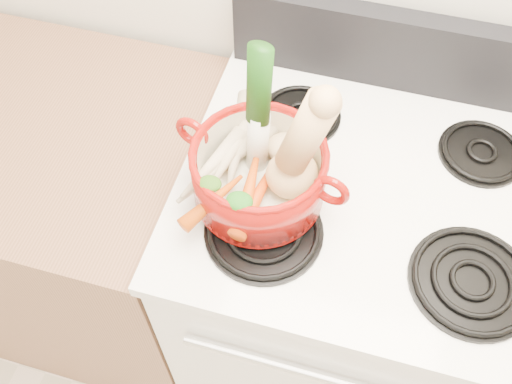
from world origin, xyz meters
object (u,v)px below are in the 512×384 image
(squash, at_px, (306,149))
(leek, at_px, (258,111))
(dutch_oven, at_px, (259,174))
(stove_body, at_px, (346,292))

(squash, relative_size, leek, 0.85)
(squash, bearing_deg, dutch_oven, 167.13)
(leek, bearing_deg, squash, -12.10)
(stove_body, bearing_deg, dutch_oven, -158.47)
(stove_body, bearing_deg, leek, -171.68)
(stove_body, xyz_separation_m, leek, (-0.24, -0.03, 0.68))
(stove_body, height_order, leek, leek)
(stove_body, bearing_deg, squash, -151.16)
(dutch_oven, relative_size, leek, 0.85)
(dutch_oven, distance_m, squash, 0.12)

